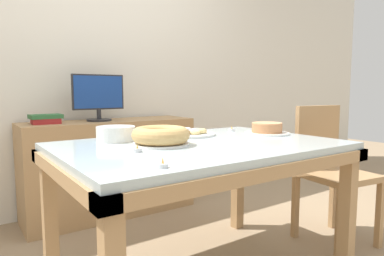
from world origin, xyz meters
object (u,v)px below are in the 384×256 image
(pastry_platter, at_px, (186,133))
(plate_stack, at_px, (116,134))
(chair, at_px, (329,166))
(tealight_near_cakes, at_px, (137,150))
(tealight_centre, at_px, (163,165))
(computer_monitor, at_px, (99,98))
(cake_chocolate_round, at_px, (267,129))
(book_stack, at_px, (46,119))
(tealight_right_edge, at_px, (232,130))
(cake_golden_bundt, at_px, (161,136))

(pastry_platter, height_order, plate_stack, plate_stack)
(pastry_platter, bearing_deg, chair, -20.72)
(tealight_near_cakes, xyz_separation_m, tealight_centre, (-0.06, -0.34, 0.00))
(pastry_platter, height_order, tealight_centre, pastry_platter)
(plate_stack, bearing_deg, tealight_centre, -99.46)
(computer_monitor, xyz_separation_m, cake_chocolate_round, (0.64, -1.24, -0.18))
(book_stack, xyz_separation_m, cake_chocolate_round, (1.05, -1.24, -0.03))
(tealight_near_cakes, bearing_deg, tealight_right_edge, 22.29)
(pastry_platter, bearing_deg, tealight_near_cakes, -144.49)
(plate_stack, height_order, tealight_right_edge, plate_stack)
(pastry_platter, height_order, tealight_near_cakes, pastry_platter)
(tealight_near_cakes, bearing_deg, book_stack, 94.40)
(computer_monitor, distance_m, tealight_centre, 1.73)
(computer_monitor, xyz_separation_m, cake_golden_bundt, (-0.13, -1.24, -0.17))
(tealight_centre, bearing_deg, tealight_right_edge, 36.59)
(pastry_platter, height_order, tealight_right_edge, pastry_platter)
(tealight_right_edge, bearing_deg, book_stack, 134.98)
(tealight_centre, bearing_deg, plate_stack, 80.54)
(book_stack, bearing_deg, computer_monitor, -0.19)
(computer_monitor, bearing_deg, tealight_near_cakes, -102.88)
(plate_stack, bearing_deg, tealight_right_edge, -1.21)
(computer_monitor, distance_m, tealight_near_cakes, 1.39)
(tealight_right_edge, xyz_separation_m, tealight_near_cakes, (-0.88, -0.36, 0.00))
(book_stack, relative_size, cake_golden_bundt, 0.78)
(tealight_near_cakes, bearing_deg, cake_chocolate_round, 6.40)
(pastry_platter, xyz_separation_m, tealight_centre, (-0.57, -0.70, -0.00))
(chair, bearing_deg, tealight_right_edge, 148.25)
(cake_golden_bundt, xyz_separation_m, tealight_right_edge, (0.70, 0.25, -0.04))
(tealight_right_edge, bearing_deg, cake_chocolate_round, -74.57)
(chair, bearing_deg, plate_stack, 164.90)
(cake_chocolate_round, relative_size, tealight_right_edge, 7.01)
(tealight_right_edge, distance_m, tealight_centre, 1.18)
(tealight_right_edge, xyz_separation_m, tealight_centre, (-0.94, -0.70, 0.00))
(computer_monitor, distance_m, cake_golden_bundt, 1.25)
(tealight_right_edge, bearing_deg, chair, -31.75)
(cake_golden_bundt, bearing_deg, plate_stack, 115.02)
(computer_monitor, bearing_deg, tealight_centre, -102.47)
(plate_stack, height_order, tealight_near_cakes, plate_stack)
(computer_monitor, height_order, tealight_near_cakes, computer_monitor)
(chair, relative_size, book_stack, 4.14)
(cake_chocolate_round, bearing_deg, computer_monitor, 117.46)
(pastry_platter, relative_size, tealight_centre, 9.24)
(plate_stack, bearing_deg, cake_golden_bundt, -64.98)
(tealight_right_edge, bearing_deg, tealight_near_cakes, -157.71)
(computer_monitor, relative_size, tealight_centre, 10.60)
(cake_golden_bundt, distance_m, tealight_near_cakes, 0.21)
(cake_golden_bundt, xyz_separation_m, pastry_platter, (0.32, 0.25, -0.03))
(computer_monitor, relative_size, book_stack, 1.87)
(cake_golden_bundt, height_order, pastry_platter, cake_golden_bundt)
(tealight_right_edge, relative_size, tealight_centre, 1.00)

